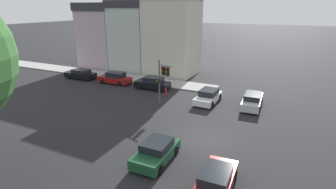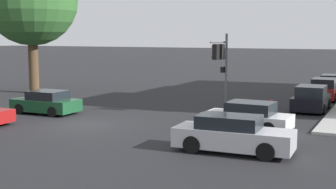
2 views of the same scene
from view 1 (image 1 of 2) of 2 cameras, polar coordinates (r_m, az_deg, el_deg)
ground_plane at (r=20.77m, az=8.09°, el=-9.77°), size 300.00×300.00×0.00m
sidewalk_strip at (r=49.65m, az=-25.27°, el=5.48°), size 3.46×60.00×0.13m
rowhouse_backdrop at (r=42.71m, az=-6.68°, el=12.71°), size 7.72×19.61×11.73m
traffic_signal at (r=26.45m, az=-1.13°, el=4.27°), size 0.62×1.85×4.75m
crossing_car_0 at (r=28.07m, az=17.87°, el=-1.24°), size 4.75×1.99×1.49m
crossing_car_1 at (r=15.52m, az=10.37°, el=-17.91°), size 4.31×1.98×1.35m
crossing_car_2 at (r=17.81m, az=-2.58°, el=-12.32°), size 3.97×2.05×1.38m
crossing_car_3 at (r=28.33m, az=8.74°, el=-0.44°), size 4.28×2.12×1.43m
parked_car_0 at (r=32.77m, az=-3.36°, el=2.46°), size 2.04×4.35×1.56m
parked_car_1 at (r=35.82m, az=-11.44°, el=3.51°), size 1.97×4.42×1.55m
parked_car_2 at (r=39.54m, az=-18.47°, el=4.23°), size 2.00×4.49×1.37m
fire_hydrant at (r=30.05m, az=-0.47°, el=0.52°), size 0.22×0.22×0.92m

